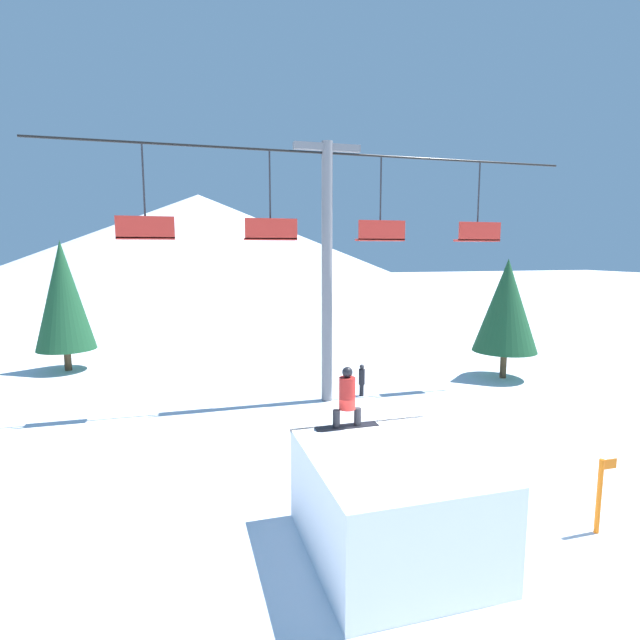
{
  "coord_description": "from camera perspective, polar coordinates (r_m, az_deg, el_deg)",
  "views": [
    {
      "loc": [
        -4.27,
        -8.55,
        5.51
      ],
      "look_at": [
        -0.65,
        4.06,
        3.69
      ],
      "focal_mm": 28.0,
      "sensor_mm": 36.0,
      "label": 1
    }
  ],
  "objects": [
    {
      "name": "ground_plane",
      "position": [
        11.03,
        9.84,
        -22.2
      ],
      "size": [
        220.0,
        220.0,
        0.0
      ],
      "primitive_type": "plane",
      "color": "white"
    },
    {
      "name": "mountain_ridge",
      "position": [
        96.14,
        -13.63,
        9.09
      ],
      "size": [
        79.14,
        79.14,
        15.72
      ],
      "color": "silver",
      "rests_on": "ground_plane"
    },
    {
      "name": "snow_ramp",
      "position": [
        9.77,
        8.22,
        -20.04
      ],
      "size": [
        2.99,
        3.52,
        1.89
      ],
      "color": "white",
      "rests_on": "ground_plane"
    },
    {
      "name": "snowboarder",
      "position": [
        10.38,
        3.12,
        -8.88
      ],
      "size": [
        1.33,
        0.34,
        1.28
      ],
      "color": "black",
      "rests_on": "snow_ramp"
    },
    {
      "name": "chairlift",
      "position": [
        17.95,
        0.83,
        8.11
      ],
      "size": [
        19.14,
        0.44,
        9.29
      ],
      "color": "slate",
      "rests_on": "ground_plane"
    },
    {
      "name": "pine_tree_near",
      "position": [
        22.86,
        20.52,
        1.55
      ],
      "size": [
        2.72,
        2.72,
        5.19
      ],
      "color": "#4C3823",
      "rests_on": "ground_plane"
    },
    {
      "name": "pine_tree_far",
      "position": [
        25.59,
        -27.28,
        2.49
      ],
      "size": [
        2.6,
        2.6,
        6.0
      ],
      "color": "#4C3823",
      "rests_on": "ground_plane"
    },
    {
      "name": "trail_marker",
      "position": [
        11.67,
        29.35,
        -16.9
      ],
      "size": [
        0.41,
        0.1,
        1.52
      ],
      "color": "orange",
      "rests_on": "ground_plane"
    },
    {
      "name": "distant_skier",
      "position": [
        19.24,
        4.79,
        -6.71
      ],
      "size": [
        0.24,
        0.24,
        1.23
      ],
      "color": "black",
      "rests_on": "ground_plane"
    }
  ]
}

